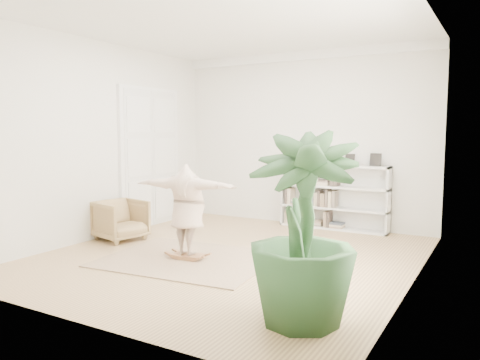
# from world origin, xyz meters

# --- Properties ---
(floor) EXTENTS (6.00, 6.00, 0.00)m
(floor) POSITION_xyz_m (0.00, 0.00, 0.00)
(floor) COLOR #926F4B
(floor) RESTS_ON ground
(room_shell) EXTENTS (6.00, 6.00, 6.00)m
(room_shell) POSITION_xyz_m (0.00, 2.94, 3.51)
(room_shell) COLOR silver
(room_shell) RESTS_ON floor
(doors) EXTENTS (0.09, 1.78, 2.92)m
(doors) POSITION_xyz_m (-2.70, 1.30, 1.40)
(doors) COLOR white
(doors) RESTS_ON floor
(bookshelf) EXTENTS (2.20, 0.35, 1.64)m
(bookshelf) POSITION_xyz_m (0.74, 2.82, 0.64)
(bookshelf) COLOR silver
(bookshelf) RESTS_ON floor
(armchair) EXTENTS (0.94, 0.93, 0.73)m
(armchair) POSITION_xyz_m (-2.30, -0.02, 0.36)
(armchair) COLOR tan
(armchair) RESTS_ON floor
(rug) EXTENTS (2.68, 2.22, 0.02)m
(rug) POSITION_xyz_m (-0.45, -0.50, 0.01)
(rug) COLOR tan
(rug) RESTS_ON floor
(rocker_board) EXTENTS (0.50, 0.33, 0.10)m
(rocker_board) POSITION_xyz_m (-0.45, -0.50, 0.07)
(rocker_board) COLOR #99643D
(rocker_board) RESTS_ON rug
(person) EXTENTS (1.74, 0.62, 1.39)m
(person) POSITION_xyz_m (-0.45, -0.50, 0.82)
(person) COLOR beige
(person) RESTS_ON rocker_board
(houseplant) EXTENTS (1.33, 1.33, 1.98)m
(houseplant) POSITION_xyz_m (1.96, -1.86, 0.99)
(houseplant) COLOR #264C26
(houseplant) RESTS_ON floor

